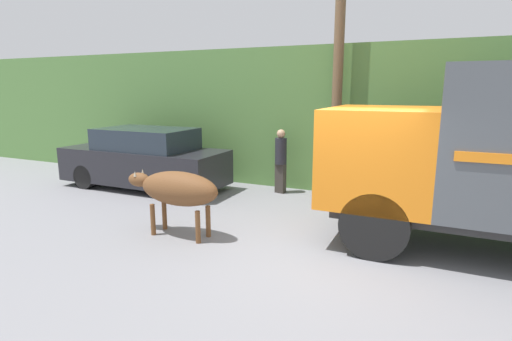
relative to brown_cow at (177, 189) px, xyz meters
The scene contains 7 objects.
ground_plane 2.98m from the brown_cow, ahead, with size 60.00×60.00×0.00m, color gray.
hillside_embankment 7.52m from the brown_cow, 67.69° to the left, with size 32.00×5.21×3.80m.
building_backdrop 5.78m from the brown_cow, 100.99° to the left, with size 6.34×2.70×2.83m.
brown_cow is the anchor object (origin of this frame).
parked_suv 4.01m from the brown_cow, 138.43° to the left, with size 4.64×1.73×1.66m.
pedestrian_on_hill 3.78m from the brown_cow, 80.91° to the left, with size 0.36×0.36×1.68m.
utility_pole 5.15m from the brown_cow, 63.76° to the left, with size 0.90×0.25×6.86m.
Camera 1 is at (1.46, -6.15, 2.71)m, focal length 28.00 mm.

